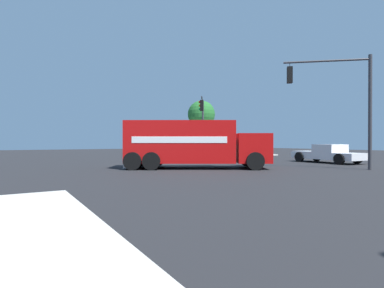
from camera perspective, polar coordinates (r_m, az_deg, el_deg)
ground_plane at (r=19.28m, az=-3.84°, el=-4.25°), size 100.00×100.00×0.00m
sidewalk_corner_near at (r=36.59m, az=4.46°, el=-1.94°), size 10.23×10.23×0.14m
delivery_truck at (r=17.95m, az=0.09°, el=0.07°), size 8.39×6.58×2.77m
traffic_light_primary at (r=29.20m, az=1.96°, el=4.87°), size 2.79×3.91×5.56m
traffic_light_secondary at (r=19.39m, az=26.39°, el=8.32°), size 3.65×3.24×6.44m
pickup_white at (r=24.88m, az=24.11°, el=-1.56°), size 2.43×5.28×1.38m
pedestrian_near_corner at (r=36.58m, az=1.59°, el=-0.22°), size 0.47×0.36×1.79m
pedestrian_crossing at (r=36.36m, az=-0.90°, el=-0.27°), size 0.34×0.49×1.74m
picket_fence_run at (r=40.61m, az=0.42°, el=-0.93°), size 6.22×0.05×0.95m
shade_tree_near at (r=40.80m, az=1.77°, el=5.56°), size 3.66×3.66×6.94m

